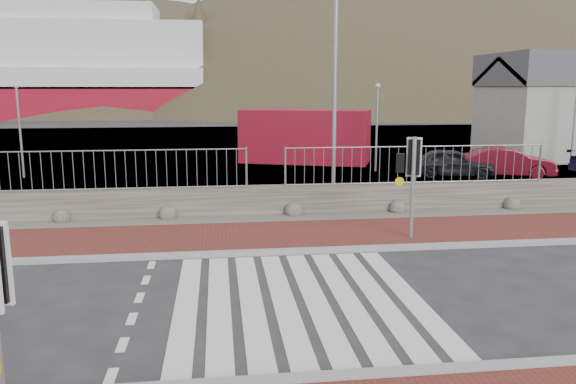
{
  "coord_description": "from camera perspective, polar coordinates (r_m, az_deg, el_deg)",
  "views": [
    {
      "loc": [
        -1.46,
        -9.88,
        3.94
      ],
      "look_at": [
        0.16,
        3.0,
        1.51
      ],
      "focal_mm": 35.0,
      "sensor_mm": 36.0,
      "label": 1
    }
  ],
  "objects": [
    {
      "name": "streetlight",
      "position": [
        18.42,
        5.2,
        12.04
      ],
      "size": [
        1.67,
        0.31,
        7.85
      ],
      "rotation": [
        0.0,
        0.0,
        0.08
      ],
      "color": "gray",
      "rests_on": "ground"
    },
    {
      "name": "shipping_container",
      "position": [
        30.02,
        1.79,
        5.71
      ],
      "size": [
        7.22,
        4.91,
        2.78
      ],
      "primitive_type": "cube",
      "rotation": [
        0.0,
        0.0,
        -0.35
      ],
      "color": "maroon",
      "rests_on": "ground"
    },
    {
      "name": "zebra_crossing",
      "position": [
        10.74,
        1.16,
        -10.91
      ],
      "size": [
        4.62,
        5.6,
        0.01
      ],
      "color": "silver",
      "rests_on": "ground"
    },
    {
      "name": "ground",
      "position": [
        10.74,
        1.16,
        -10.94
      ],
      "size": [
        220.0,
        220.0,
        0.0
      ],
      "primitive_type": "plane",
      "color": "#28282B",
      "rests_on": "ground"
    },
    {
      "name": "car_b",
      "position": [
        26.77,
        21.33,
        2.82
      ],
      "size": [
        4.22,
        2.35,
        1.32
      ],
      "primitive_type": "imported",
      "rotation": [
        0.0,
        0.0,
        1.32
      ],
      "color": "#5D0D1B",
      "rests_on": "ground"
    },
    {
      "name": "kerb_far",
      "position": [
        13.54,
        -0.69,
        -6.11
      ],
      "size": [
        40.0,
        0.25,
        0.12
      ],
      "primitive_type": "cube",
      "color": "gray",
      "rests_on": "ground"
    },
    {
      "name": "water",
      "position": [
        72.9,
        -6.07,
        7.44
      ],
      "size": [
        220.0,
        50.0,
        0.05
      ],
      "primitive_type": "cube",
      "color": "#3F4C54",
      "rests_on": "ground"
    },
    {
      "name": "railing",
      "position": [
        17.23,
        -2.26,
        3.51
      ],
      "size": [
        18.07,
        0.07,
        1.22
      ],
      "color": "gray",
      "rests_on": "stone_wall"
    },
    {
      "name": "stone_wall",
      "position": [
        17.6,
        -2.27,
        -0.86
      ],
      "size": [
        40.0,
        0.6,
        0.9
      ],
      "primitive_type": "cube",
      "color": "#49453C",
      "rests_on": "ground"
    },
    {
      "name": "kerb_near",
      "position": [
        8.04,
        4.42,
        -18.38
      ],
      "size": [
        40.0,
        0.25,
        0.12
      ],
      "primitive_type": "cube",
      "color": "gray",
      "rests_on": "ground"
    },
    {
      "name": "ferry",
      "position": [
        81.18,
        -24.22,
        10.69
      ],
      "size": [
        50.0,
        16.0,
        20.0
      ],
      "color": "maroon",
      "rests_on": "ground"
    },
    {
      "name": "hills_backdrop",
      "position": [
        101.77,
        -2.3,
        -4.8
      ],
      "size": [
        254.0,
        90.0,
        100.0
      ],
      "color": "#31341F",
      "rests_on": "ground"
    },
    {
      "name": "gravel_strip",
      "position": [
        16.91,
        -2.03,
        -2.79
      ],
      "size": [
        40.0,
        1.5,
        0.06
      ],
      "primitive_type": "cube",
      "color": "#59544C",
      "rests_on": "ground"
    },
    {
      "name": "sidewalk_far",
      "position": [
        14.97,
        -1.34,
        -4.51
      ],
      "size": [
        40.0,
        3.0,
        0.08
      ],
      "primitive_type": "cube",
      "color": "brown",
      "rests_on": "ground"
    },
    {
      "name": "quay",
      "position": [
        38.02,
        -4.95,
        4.61
      ],
      "size": [
        120.0,
        40.0,
        0.5
      ],
      "primitive_type": "cube",
      "color": "#4C4C4F",
      "rests_on": "ground"
    },
    {
      "name": "car_a",
      "position": [
        26.17,
        16.32,
        2.9
      ],
      "size": [
        3.96,
        2.36,
        1.26
      ],
      "primitive_type": "imported",
      "rotation": [
        0.0,
        0.0,
        1.32
      ],
      "color": "black",
      "rests_on": "ground"
    },
    {
      "name": "traffic_signal_far",
      "position": [
        14.71,
        12.49,
        2.59
      ],
      "size": [
        0.67,
        0.39,
        2.71
      ],
      "rotation": [
        0.0,
        0.0,
        2.81
      ],
      "color": "gray",
      "rests_on": "ground"
    }
  ]
}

